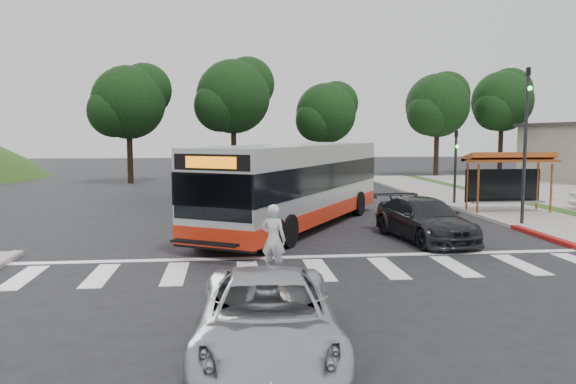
{
  "coord_description": "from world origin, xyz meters",
  "views": [
    {
      "loc": [
        -2.54,
        -20.34,
        3.84
      ],
      "look_at": [
        -0.23,
        0.95,
        1.6
      ],
      "focal_mm": 35.0,
      "sensor_mm": 36.0,
      "label": 1
    }
  ],
  "objects": [
    {
      "name": "traffic_signal_ne_short",
      "position": [
        9.6,
        8.49,
        2.48
      ],
      "size": [
        0.18,
        0.37,
        4.0
      ],
      "color": "black",
      "rests_on": "ground"
    },
    {
      "name": "curb_east_red",
      "position": [
        9.0,
        -2.0,
        0.08
      ],
      "size": [
        0.32,
        6.0,
        0.15
      ],
      "primitive_type": "cube",
      "color": "maroon",
      "rests_on": "ground"
    },
    {
      "name": "dark_sedan",
      "position": [
        4.51,
        -0.99,
        0.75
      ],
      "size": [
        2.86,
        5.46,
        1.51
      ],
      "primitive_type": "imported",
      "rotation": [
        0.0,
        0.0,
        0.15
      ],
      "color": "black",
      "rests_on": "ground"
    },
    {
      "name": "pedestrian",
      "position": [
        -1.32,
        -5.33,
        0.97
      ],
      "size": [
        0.84,
        0.75,
        1.94
      ],
      "primitive_type": "imported",
      "rotation": [
        0.0,
        0.0,
        2.64
      ],
      "color": "silver",
      "rests_on": "ground"
    },
    {
      "name": "silver_suv_south",
      "position": [
        -1.89,
        -11.14,
        0.72
      ],
      "size": [
        2.64,
        5.27,
        1.43
      ],
      "primitive_type": "imported",
      "rotation": [
        0.0,
        0.0,
        -0.05
      ],
      "color": "#ACAFB2",
      "rests_on": "ground"
    },
    {
      "name": "tree_north_b",
      "position": [
        6.07,
        28.06,
        5.66
      ],
      "size": [
        5.72,
        5.33,
        8.43
      ],
      "color": "black",
      "rests_on": "ground"
    },
    {
      "name": "ground",
      "position": [
        0.0,
        0.0,
        0.0
      ],
      "size": [
        140.0,
        140.0,
        0.0
      ],
      "primitive_type": "plane",
      "color": "black",
      "rests_on": "ground"
    },
    {
      "name": "crosswalk_ladder",
      "position": [
        0.0,
        -5.0,
        0.01
      ],
      "size": [
        18.0,
        2.6,
        0.01
      ],
      "primitive_type": "cube",
      "color": "silver",
      "rests_on": "ground"
    },
    {
      "name": "curb_east",
      "position": [
        9.0,
        8.0,
        0.07
      ],
      "size": [
        0.3,
        40.0,
        0.15
      ],
      "primitive_type": "cube",
      "color": "#9E9991",
      "rests_on": "ground"
    },
    {
      "name": "tree_ne_b",
      "position": [
        23.08,
        30.06,
        6.92
      ],
      "size": [
        6.16,
        5.74,
        10.02
      ],
      "color": "black",
      "rests_on": "ground"
    },
    {
      "name": "tree_north_c",
      "position": [
        -9.92,
        24.06,
        6.29
      ],
      "size": [
        6.16,
        5.74,
        9.3
      ],
      "color": "black",
      "rests_on": "ground"
    },
    {
      "name": "bus_shelter",
      "position": [
        10.8,
        5.1,
        2.35
      ],
      "size": [
        4.2,
        1.6,
        2.86
      ],
      "color": "#964419",
      "rests_on": "sidewalk_east"
    },
    {
      "name": "traffic_signal_ne_tall",
      "position": [
        9.6,
        1.49,
        3.88
      ],
      "size": [
        0.18,
        0.37,
        6.5
      ],
      "color": "black",
      "rests_on": "ground"
    },
    {
      "name": "tree_north_a",
      "position": [
        -1.92,
        26.07,
        6.92
      ],
      "size": [
        6.6,
        6.15,
        10.17
      ],
      "color": "black",
      "rests_on": "ground"
    },
    {
      "name": "transit_bus",
      "position": [
        0.27,
        2.29,
        1.7
      ],
      "size": [
        9.05,
        12.78,
        3.39
      ],
      "primitive_type": null,
      "rotation": [
        0.0,
        0.0,
        -0.53
      ],
      "color": "#ACAFB1",
      "rests_on": "ground"
    },
    {
      "name": "tree_ne_a",
      "position": [
        16.08,
        28.06,
        6.39
      ],
      "size": [
        6.16,
        5.74,
        9.3
      ],
      "color": "black",
      "rests_on": "parking_lot"
    },
    {
      "name": "sidewalk_east",
      "position": [
        11.0,
        8.0,
        0.06
      ],
      "size": [
        4.0,
        40.0,
        0.12
      ],
      "primitive_type": "cube",
      "color": "gray",
      "rests_on": "ground"
    }
  ]
}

